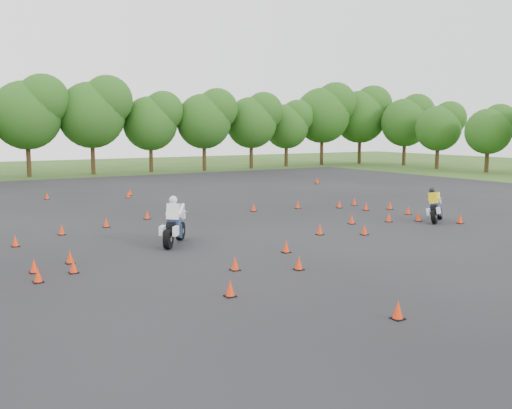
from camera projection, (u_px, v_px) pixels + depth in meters
The scene contains 6 objects.
ground at pixel (307, 245), 23.17m from camera, with size 140.00×140.00×0.00m, color #2D5119.
asphalt_pad at pixel (235, 224), 28.24m from camera, with size 62.00×62.00×0.00m, color black.
treeline at pixel (104, 128), 53.52m from camera, with size 87.27×32.56×11.08m.
traffic_cones at pixel (222, 223), 27.20m from camera, with size 35.95×32.81×0.45m.
rider_yellow at pixel (438, 204), 28.78m from camera, with size 2.28×0.70×1.76m, color gold, non-canonical shape.
rider_white at pixel (174, 220), 23.11m from camera, with size 2.61×0.80×2.01m, color white, non-canonical shape.
Camera 1 is at (-13.70, -18.28, 4.69)m, focal length 40.00 mm.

